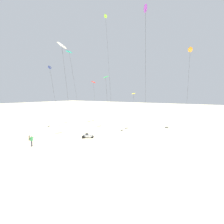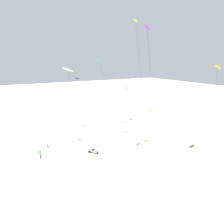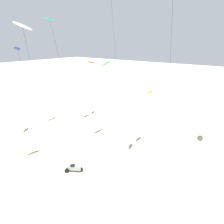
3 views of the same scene
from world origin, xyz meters
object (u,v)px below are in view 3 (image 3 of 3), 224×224
object	(u,v)px
kite_white	(23,29)
kite_green	(106,65)
kite_teal	(50,21)
beach_buggy	(74,168)
kite_yellow	(150,93)
kite_red	(91,63)
kite_navy	(17,50)

from	to	relation	value
kite_white	kite_green	bearing A→B (deg)	92.11
kite_green	kite_white	size ratio (longest dim) A/B	0.73
kite_teal	kite_green	bearing A→B (deg)	11.59
kite_green	kite_teal	distance (m)	10.96
kite_teal	beach_buggy	world-z (taller)	kite_teal
kite_green	kite_yellow	bearing A→B (deg)	19.63
kite_red	kite_teal	xyz separation A→B (m)	(-1.19, -7.08, 6.46)
kite_green	kite_teal	bearing A→B (deg)	-168.41
kite_navy	kite_teal	bearing A→B (deg)	90.20
kite_red	beach_buggy	size ratio (longest dim) A/B	5.44
kite_red	kite_green	xyz separation A→B (m)	(7.90, -5.21, 0.62)
kite_green	beach_buggy	world-z (taller)	kite_green
kite_navy	kite_yellow	xyz separation A→B (m)	(14.81, 9.60, -5.43)
kite_white	beach_buggy	xyz separation A→B (m)	(2.28, 3.46, -15.14)
kite_white	beach_buggy	size ratio (longest dim) A/B	8.00
kite_navy	beach_buggy	xyz separation A→B (m)	(11.81, -1.55, -12.76)
kite_red	kite_teal	world-z (taller)	kite_teal
kite_red	kite_white	distance (m)	20.26
kite_red	kite_green	distance (m)	9.48
kite_white	beach_buggy	world-z (taller)	kite_white
kite_yellow	beach_buggy	bearing A→B (deg)	-105.05
kite_red	kite_teal	size ratio (longest dim) A/B	0.63
kite_green	kite_navy	bearing A→B (deg)	-140.21
kite_red	kite_white	xyz separation A→B (m)	(8.36, -17.78, 4.95)
kite_teal	beach_buggy	size ratio (longest dim) A/B	8.65
kite_yellow	beach_buggy	world-z (taller)	kite_yellow
kite_green	beach_buggy	distance (m)	14.40
kite_yellow	kite_white	bearing A→B (deg)	-109.85
kite_teal	kite_navy	bearing A→B (deg)	-89.80
kite_yellow	kite_white	size ratio (longest dim) A/B	0.49
kite_yellow	kite_teal	size ratio (longest dim) A/B	0.45
kite_green	kite_red	bearing A→B (deg)	146.56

